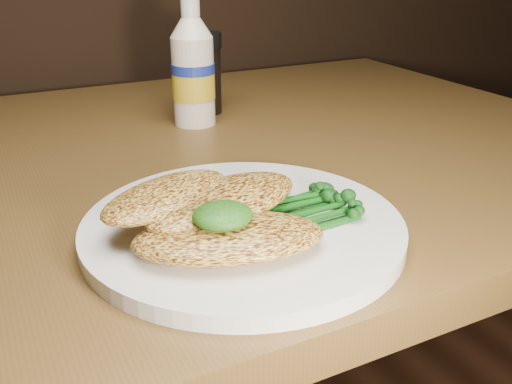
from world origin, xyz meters
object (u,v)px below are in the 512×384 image
dining_table (189,379)px  pepper_grinder (206,74)px  plate (243,227)px  mayo_bottle (193,64)px

dining_table → pepper_grinder: size_ratio=9.85×
plate → mayo_bottle: bearing=75.8°
plate → pepper_grinder: bearing=72.2°
plate → pepper_grinder: size_ratio=2.39×
dining_table → pepper_grinder: pepper_grinder is taller
mayo_bottle → pepper_grinder: mayo_bottle is taller
pepper_grinder → mayo_bottle: bearing=-129.0°
plate → pepper_grinder: (0.12, 0.39, 0.05)m
mayo_bottle → pepper_grinder: size_ratio=1.42×
mayo_bottle → pepper_grinder: bearing=51.0°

